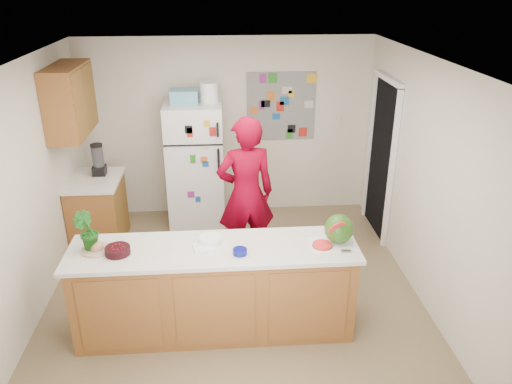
{
  "coord_description": "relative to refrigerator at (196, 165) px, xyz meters",
  "views": [
    {
      "loc": [
        -0.11,
        -4.52,
        3.23
      ],
      "look_at": [
        0.25,
        0.2,
        1.16
      ],
      "focal_mm": 35.0,
      "sensor_mm": 36.0,
      "label": 1
    }
  ],
  "objects": [
    {
      "name": "ceiling",
      "position": [
        0.45,
        -1.88,
        1.66
      ],
      "size": [
        4.0,
        4.5,
        0.02
      ],
      "primitive_type": "cube",
      "color": "white",
      "rests_on": "wall_back"
    },
    {
      "name": "wall_back",
      "position": [
        0.45,
        0.38,
        0.4
      ],
      "size": [
        4.0,
        0.02,
        2.5
      ],
      "primitive_type": "cube",
      "color": "beige",
      "rests_on": "ground"
    },
    {
      "name": "blender_appliance",
      "position": [
        -1.19,
        -0.39,
        0.24
      ],
      "size": [
        0.14,
        0.14,
        0.38
      ],
      "primitive_type": "cylinder",
      "color": "black",
      "rests_on": "side_counter_top"
    },
    {
      "name": "cobalt_bowl",
      "position": [
        0.49,
        -2.51,
        0.1
      ],
      "size": [
        0.13,
        0.13,
        0.05
      ],
      "primitive_type": "cylinder",
      "rotation": [
        0.0,
        0.0,
        -0.01
      ],
      "color": "navy",
      "rests_on": "peninsula_top"
    },
    {
      "name": "keys",
      "position": [
        1.45,
        -2.54,
        0.08
      ],
      "size": [
        0.09,
        0.04,
        0.01
      ],
      "primitive_type": "cube",
      "rotation": [
        0.0,
        0.0,
        -0.05
      ],
      "color": "gray",
      "rests_on": "peninsula_top"
    },
    {
      "name": "white_bowl",
      "position": [
        0.22,
        -2.29,
        0.1
      ],
      "size": [
        0.21,
        0.21,
        0.06
      ],
      "primitive_type": "cylinder",
      "rotation": [
        0.0,
        0.0,
        0.04
      ],
      "color": "white",
      "rests_on": "peninsula_top"
    },
    {
      "name": "side_counter_base",
      "position": [
        -1.24,
        -0.53,
        -0.42
      ],
      "size": [
        0.6,
        0.8,
        0.86
      ],
      "primitive_type": "cube",
      "color": "brown",
      "rests_on": "floor"
    },
    {
      "name": "peninsula_top",
      "position": [
        0.25,
        -2.38,
        0.05
      ],
      "size": [
        2.68,
        0.7,
        0.04
      ],
      "primitive_type": "cube",
      "color": "silver",
      "rests_on": "peninsula_base"
    },
    {
      "name": "watermelon",
      "position": [
        1.42,
        -2.38,
        0.22
      ],
      "size": [
        0.27,
        0.27,
        0.27
      ],
      "primitive_type": "sphere",
      "color": "#285110",
      "rests_on": "cutting_board"
    },
    {
      "name": "cherry_bowl",
      "position": [
        -0.61,
        -2.43,
        0.11
      ],
      "size": [
        0.29,
        0.29,
        0.07
      ],
      "primitive_type": "cylinder",
      "rotation": [
        0.0,
        0.0,
        -0.33
      ],
      "color": "black",
      "rests_on": "peninsula_top"
    },
    {
      "name": "refrigerator",
      "position": [
        0.0,
        0.0,
        0.0
      ],
      "size": [
        0.75,
        0.7,
        1.7
      ],
      "primitive_type": "cube",
      "color": "silver",
      "rests_on": "floor"
    },
    {
      "name": "paper_towel",
      "position": [
        0.16,
        -2.38,
        0.08
      ],
      "size": [
        0.22,
        0.21,
        0.02
      ],
      "primitive_type": "cube",
      "rotation": [
        0.0,
        0.0,
        0.21
      ],
      "color": "white",
      "rests_on": "peninsula_top"
    },
    {
      "name": "peninsula_base",
      "position": [
        0.25,
        -2.38,
        -0.41
      ],
      "size": [
        2.6,
        0.62,
        0.88
      ],
      "primitive_type": "cube",
      "color": "brown",
      "rests_on": "floor"
    },
    {
      "name": "photo_collage",
      "position": [
        1.2,
        0.36,
        0.7
      ],
      "size": [
        0.95,
        0.01,
        0.95
      ],
      "primitive_type": "cube",
      "color": "slate",
      "rests_on": "wall_back"
    },
    {
      "name": "side_counter_top",
      "position": [
        -1.24,
        -0.53,
        0.03
      ],
      "size": [
        0.64,
        0.84,
        0.04
      ],
      "primitive_type": "cube",
      "color": "silver",
      "rests_on": "side_counter_base"
    },
    {
      "name": "wall_right",
      "position": [
        2.46,
        -1.88,
        0.4
      ],
      "size": [
        0.02,
        4.5,
        2.5
      ],
      "primitive_type": "cube",
      "color": "beige",
      "rests_on": "ground"
    },
    {
      "name": "cutting_board",
      "position": [
        1.36,
        -2.4,
        0.08
      ],
      "size": [
        0.46,
        0.37,
        0.01
      ],
      "primitive_type": "cube",
      "rotation": [
        0.0,
        0.0,
        0.14
      ],
      "color": "white",
      "rests_on": "peninsula_top"
    },
    {
      "name": "upper_cabinets",
      "position": [
        -1.37,
        -0.58,
        1.05
      ],
      "size": [
        0.35,
        1.0,
        0.8
      ],
      "primitive_type": "cube",
      "color": "brown",
      "rests_on": "wall_left"
    },
    {
      "name": "fridge_top_bin",
      "position": [
        -0.1,
        0.0,
        0.94
      ],
      "size": [
        0.35,
        0.28,
        0.18
      ],
      "primitive_type": "cube",
      "color": "#5999B2",
      "rests_on": "refrigerator"
    },
    {
      "name": "potted_plant",
      "position": [
        -0.88,
        -2.33,
        0.26
      ],
      "size": [
        0.21,
        0.17,
        0.38
      ],
      "primitive_type": "imported",
      "rotation": [
        0.0,
        0.0,
        3.12
      ],
      "color": "#144712",
      "rests_on": "peninsula_top"
    },
    {
      "name": "plate",
      "position": [
        -0.81,
        -2.35,
        0.08
      ],
      "size": [
        0.36,
        0.36,
        0.02
      ],
      "primitive_type": "cylinder",
      "rotation": [
        0.0,
        0.0,
        -0.34
      ],
      "color": "beige",
      "rests_on": "peninsula_top"
    },
    {
      "name": "wall_left",
      "position": [
        -1.56,
        -1.88,
        0.4
      ],
      "size": [
        0.02,
        4.5,
        2.5
      ],
      "primitive_type": "cube",
      "color": "beige",
      "rests_on": "ground"
    },
    {
      "name": "watermelon_slice",
      "position": [
        1.25,
        -2.45,
        0.09
      ],
      "size": [
        0.18,
        0.18,
        0.02
      ],
      "primitive_type": "cylinder",
      "color": "#C51442",
      "rests_on": "cutting_board"
    },
    {
      "name": "floor",
      "position": [
        0.45,
        -1.88,
        -0.86
      ],
      "size": [
        4.0,
        4.5,
        0.02
      ],
      "primitive_type": "cube",
      "color": "brown",
      "rests_on": "ground"
    },
    {
      "name": "doorway",
      "position": [
        2.44,
        -0.43,
        0.17
      ],
      "size": [
        0.03,
        0.85,
        2.04
      ],
      "primitive_type": "cube",
      "color": "black",
      "rests_on": "ground"
    },
    {
      "name": "person",
      "position": [
        0.62,
        -1.2,
        0.07
      ],
      "size": [
        0.74,
        0.55,
        1.84
      ],
      "primitive_type": "imported",
      "rotation": [
        0.0,
        0.0,
        3.32
      ],
      "color": "maroon",
      "rests_on": "floor"
    }
  ]
}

